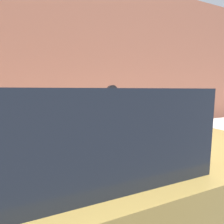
% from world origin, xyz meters
% --- Properties ---
extents(ground_plane, '(60.00, 60.00, 0.00)m').
position_xyz_m(ground_plane, '(0.00, 0.00, 0.00)').
color(ground_plane, '#515154').
extents(sidewalk, '(24.00, 2.80, 0.14)m').
position_xyz_m(sidewalk, '(0.00, 2.20, 0.07)').
color(sidewalk, '#BCB7AD').
rests_on(sidewalk, ground_plane).
extents(building_facade, '(24.00, 0.30, 5.24)m').
position_xyz_m(building_facade, '(0.00, 4.37, 2.62)').
color(building_facade, '#935642').
rests_on(building_facade, ground_plane).
extents(parking_meter, '(0.19, 0.13, 1.35)m').
position_xyz_m(parking_meter, '(0.38, 1.30, 1.13)').
color(parking_meter, slate).
rests_on(parking_meter, sidewalk).
extents(parked_car_beside_meter, '(4.68, 1.87, 1.41)m').
position_xyz_m(parked_car_beside_meter, '(-1.20, -0.30, 0.71)').
color(parked_car_beside_meter, black).
rests_on(parked_car_beside_meter, ground_plane).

